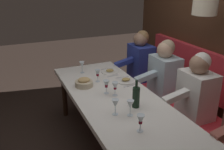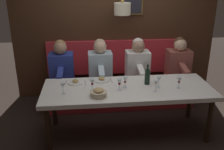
# 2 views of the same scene
# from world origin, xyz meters

# --- Properties ---
(ground_plane) EXTENTS (12.00, 12.00, 0.00)m
(ground_plane) POSITION_xyz_m (0.00, 0.00, 0.00)
(ground_plane) COLOR black
(dining_table) EXTENTS (0.90, 2.39, 0.74)m
(dining_table) POSITION_xyz_m (0.00, 0.00, 0.68)
(dining_table) COLOR silver
(dining_table) RESTS_ON ground_plane
(banquette_bench) EXTENTS (0.52, 2.59, 0.45)m
(banquette_bench) POSITION_xyz_m (0.89, 0.00, 0.23)
(banquette_bench) COLOR red
(banquette_bench) RESTS_ON ground_plane
(back_wall_panel) EXTENTS (0.59, 3.79, 2.90)m
(back_wall_panel) POSITION_xyz_m (1.46, -0.00, 1.37)
(back_wall_panel) COLOR #422819
(back_wall_panel) RESTS_ON ground_plane
(diner_near) EXTENTS (0.60, 0.40, 0.79)m
(diner_near) POSITION_xyz_m (0.88, -0.31, 0.82)
(diner_near) COLOR white
(diner_near) RESTS_ON banquette_bench
(diner_middle) EXTENTS (0.60, 0.40, 0.79)m
(diner_middle) POSITION_xyz_m (0.88, 0.34, 0.82)
(diner_middle) COLOR silver
(diner_middle) RESTS_ON banquette_bench
(diner_far) EXTENTS (0.60, 0.40, 0.79)m
(diner_far) POSITION_xyz_m (0.88, 0.99, 0.82)
(diner_far) COLOR #283893
(diner_far) RESTS_ON banquette_bench
(place_setting_0) EXTENTS (0.24, 0.32, 0.05)m
(place_setting_0) POSITION_xyz_m (0.24, 0.74, 0.75)
(place_setting_0) COLOR white
(place_setting_0) RESTS_ON dining_table
(place_setting_1) EXTENTS (0.24, 0.32, 0.05)m
(place_setting_1) POSITION_xyz_m (0.30, 0.35, 0.75)
(place_setting_1) COLOR silver
(place_setting_1) RESTS_ON dining_table
(wine_glass_0) EXTENTS (0.07, 0.07, 0.16)m
(wine_glass_0) POSITION_xyz_m (-0.16, -0.35, 0.86)
(wine_glass_0) COLOR silver
(wine_glass_0) RESTS_ON dining_table
(wine_glass_1) EXTENTS (0.07, 0.07, 0.16)m
(wine_glass_1) POSITION_xyz_m (-0.04, -0.43, 0.86)
(wine_glass_1) COLOR silver
(wine_glass_1) RESTS_ON dining_table
(wine_glass_2) EXTENTS (0.07, 0.07, 0.16)m
(wine_glass_2) POSITION_xyz_m (-0.06, 0.13, 0.86)
(wine_glass_2) COLOR silver
(wine_glass_2) RESTS_ON dining_table
(wine_glass_3) EXTENTS (0.07, 0.07, 0.16)m
(wine_glass_3) POSITION_xyz_m (0.01, 0.04, 0.86)
(wine_glass_3) COLOR silver
(wine_glass_3) RESTS_ON dining_table
(wine_glass_4) EXTENTS (0.07, 0.07, 0.16)m
(wine_glass_4) POSITION_xyz_m (-0.12, 0.89, 0.86)
(wine_glass_4) COLOR silver
(wine_glass_4) RESTS_ON dining_table
(wine_glass_5) EXTENTS (0.07, 0.07, 0.16)m
(wine_glass_5) POSITION_xyz_m (-0.03, 0.50, 0.86)
(wine_glass_5) COLOR silver
(wine_glass_5) RESTS_ON dining_table
(wine_glass_6) EXTENTS (0.07, 0.07, 0.16)m
(wine_glass_6) POSITION_xyz_m (-0.08, -0.71, 0.86)
(wine_glass_6) COLOR silver
(wine_glass_6) RESTS_ON dining_table
(wine_bottle) EXTENTS (0.08, 0.08, 0.30)m
(wine_bottle) POSITION_xyz_m (0.10, -0.30, 0.86)
(wine_bottle) COLOR black
(wine_bottle) RESTS_ON dining_table
(bread_bowl) EXTENTS (0.22, 0.22, 0.12)m
(bread_bowl) POSITION_xyz_m (-0.24, 0.43, 0.79)
(bread_bowl) COLOR beige
(bread_bowl) RESTS_ON dining_table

